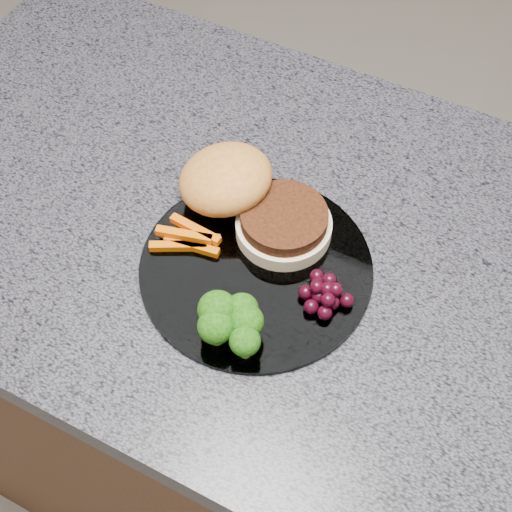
{
  "coord_description": "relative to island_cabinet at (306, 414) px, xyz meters",
  "views": [
    {
      "loc": [
        0.14,
        -0.45,
        1.56
      ],
      "look_at": [
        -0.07,
        -0.06,
        0.93
      ],
      "focal_mm": 50.0,
      "sensor_mm": 36.0,
      "label": 1
    }
  ],
  "objects": [
    {
      "name": "island_cabinet",
      "position": [
        0.0,
        0.0,
        0.0
      ],
      "size": [
        1.2,
        0.6,
        0.86
      ],
      "primitive_type": "cube",
      "color": "#512D1B",
      "rests_on": "ground"
    },
    {
      "name": "countertop",
      "position": [
        0.0,
        0.0,
        0.45
      ],
      "size": [
        1.2,
        0.6,
        0.04
      ],
      "primitive_type": "cube",
      "color": "#4E4D58",
      "rests_on": "island_cabinet"
    },
    {
      "name": "plate",
      "position": [
        -0.07,
        -0.06,
        0.47
      ],
      "size": [
        0.26,
        0.26,
        0.01
      ],
      "primitive_type": "cylinder",
      "color": "white",
      "rests_on": "countertop"
    },
    {
      "name": "burger",
      "position": [
        -0.11,
        0.01,
        0.5
      ],
      "size": [
        0.2,
        0.13,
        0.06
      ],
      "rotation": [
        0.0,
        0.0,
        -0.08
      ],
      "color": "#FBDEB0",
      "rests_on": "plate"
    },
    {
      "name": "carrot_sticks",
      "position": [
        -0.15,
        -0.06,
        0.48
      ],
      "size": [
        0.08,
        0.05,
        0.02
      ],
      "rotation": [
        0.0,
        0.0,
        0.0
      ],
      "color": "#DA5D03",
      "rests_on": "plate"
    },
    {
      "name": "broccoli",
      "position": [
        -0.05,
        -0.14,
        0.5
      ],
      "size": [
        0.08,
        0.07,
        0.05
      ],
      "rotation": [
        0.0,
        0.0,
        -0.13
      ],
      "color": "olive",
      "rests_on": "plate"
    },
    {
      "name": "grape_bunch",
      "position": [
        0.02,
        -0.06,
        0.49
      ],
      "size": [
        0.06,
        0.05,
        0.03
      ],
      "rotation": [
        0.0,
        0.0,
        -0.23
      ],
      "color": "black",
      "rests_on": "plate"
    }
  ]
}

